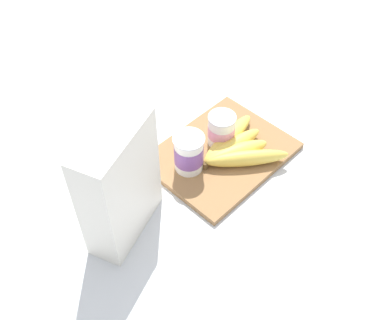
{
  "coord_description": "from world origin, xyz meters",
  "views": [
    {
      "loc": [
        -0.58,
        -0.47,
        0.82
      ],
      "look_at": [
        -0.1,
        0.0,
        0.06
      ],
      "focal_mm": 44.11,
      "sensor_mm": 36.0,
      "label": 1
    }
  ],
  "objects_px": {
    "cutting_board": "(221,154)",
    "banana_bunch": "(236,149)",
    "yogurt_cup_front": "(189,153)",
    "yogurt_cup_back": "(221,130)",
    "cereal_box": "(120,185)"
  },
  "relations": [
    {
      "from": "cutting_board",
      "to": "banana_bunch",
      "type": "relative_size",
      "value": 1.57
    },
    {
      "from": "yogurt_cup_back",
      "to": "banana_bunch",
      "type": "bearing_deg",
      "value": -96.41
    },
    {
      "from": "yogurt_cup_front",
      "to": "yogurt_cup_back",
      "type": "distance_m",
      "value": 0.11
    },
    {
      "from": "yogurt_cup_front",
      "to": "yogurt_cup_back",
      "type": "height_order",
      "value": "yogurt_cup_front"
    },
    {
      "from": "cutting_board",
      "to": "yogurt_cup_back",
      "type": "relative_size",
      "value": 3.89
    },
    {
      "from": "cutting_board",
      "to": "yogurt_cup_front",
      "type": "distance_m",
      "value": 0.1
    },
    {
      "from": "cutting_board",
      "to": "cereal_box",
      "type": "height_order",
      "value": "cereal_box"
    },
    {
      "from": "cutting_board",
      "to": "cereal_box",
      "type": "xyz_separation_m",
      "value": [
        -0.28,
        0.01,
        0.13
      ]
    },
    {
      "from": "cereal_box",
      "to": "yogurt_cup_back",
      "type": "relative_size",
      "value": 3.3
    },
    {
      "from": "yogurt_cup_front",
      "to": "banana_bunch",
      "type": "bearing_deg",
      "value": -25.98
    },
    {
      "from": "yogurt_cup_front",
      "to": "banana_bunch",
      "type": "xyz_separation_m",
      "value": [
        0.1,
        -0.05,
        -0.03
      ]
    },
    {
      "from": "cutting_board",
      "to": "yogurt_cup_back",
      "type": "xyz_separation_m",
      "value": [
        0.02,
        0.02,
        0.05
      ]
    },
    {
      "from": "cereal_box",
      "to": "yogurt_cup_front",
      "type": "bearing_deg",
      "value": 163.24
    },
    {
      "from": "yogurt_cup_back",
      "to": "cutting_board",
      "type": "bearing_deg",
      "value": -134.6
    },
    {
      "from": "cereal_box",
      "to": "yogurt_cup_front",
      "type": "height_order",
      "value": "cereal_box"
    }
  ]
}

